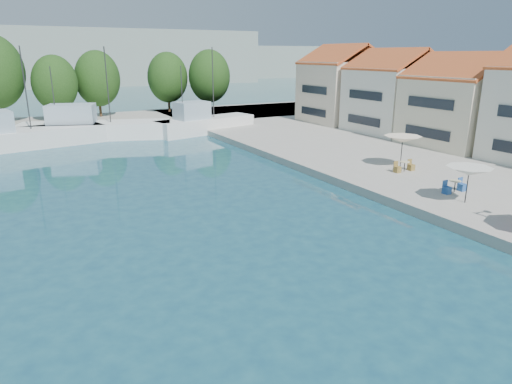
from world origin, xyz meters
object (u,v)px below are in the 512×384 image
trawler_03 (92,129)px  trawler_02 (9,138)px  trawler_04 (203,124)px  umbrella_white (469,171)px  umbrella_cream (403,139)px

trawler_03 → trawler_02: bearing=-147.3°
trawler_02 → trawler_04: (20.45, -0.24, 0.00)m
umbrella_white → umbrella_cream: size_ratio=0.92×
trawler_03 → umbrella_cream: size_ratio=5.82×
trawler_04 → trawler_03: bearing=155.6°
trawler_04 → umbrella_white: bearing=-98.2°
trawler_02 → umbrella_white: bearing=-65.9°
trawler_04 → umbrella_cream: 26.15m
trawler_04 → umbrella_cream: bearing=-89.6°
umbrella_cream → trawler_04: bearing=103.8°
trawler_02 → trawler_03: same height
trawler_02 → umbrella_cream: bearing=-54.4°
trawler_04 → umbrella_white: trawler_04 is taller
trawler_04 → umbrella_cream: size_ratio=4.47×
umbrella_white → trawler_03: bearing=112.9°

